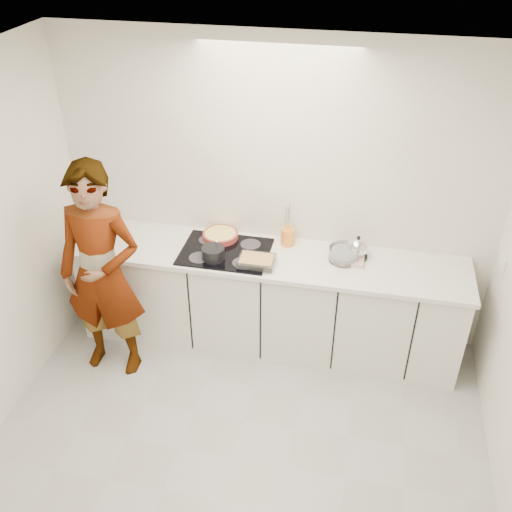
% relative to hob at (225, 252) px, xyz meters
% --- Properties ---
extents(floor, '(3.60, 3.20, 0.00)m').
position_rel_hob_xyz_m(floor, '(0.35, -1.26, -0.92)').
color(floor, '#A8A89F').
rests_on(floor, ground).
extents(ceiling, '(3.60, 3.20, 0.00)m').
position_rel_hob_xyz_m(ceiling, '(0.35, -1.26, 1.68)').
color(ceiling, white).
rests_on(ceiling, wall_back).
extents(wall_back, '(3.60, 0.00, 2.60)m').
position_rel_hob_xyz_m(wall_back, '(0.35, 0.34, 0.38)').
color(wall_back, white).
rests_on(wall_back, ground).
extents(base_cabinets, '(3.20, 0.58, 0.87)m').
position_rel_hob_xyz_m(base_cabinets, '(0.35, 0.02, -0.48)').
color(base_cabinets, white).
rests_on(base_cabinets, floor).
extents(countertop, '(3.24, 0.64, 0.04)m').
position_rel_hob_xyz_m(countertop, '(0.35, 0.02, -0.03)').
color(countertop, white).
rests_on(countertop, base_cabinets).
extents(hob, '(0.72, 0.54, 0.01)m').
position_rel_hob_xyz_m(hob, '(0.00, 0.00, 0.00)').
color(hob, black).
rests_on(hob, countertop).
extents(tart_dish, '(0.39, 0.39, 0.05)m').
position_rel_hob_xyz_m(tart_dish, '(-0.09, 0.19, 0.03)').
color(tart_dish, '#9E3830').
rests_on(tart_dish, hob).
extents(saucepan, '(0.22, 0.22, 0.18)m').
position_rel_hob_xyz_m(saucepan, '(-0.07, -0.13, 0.06)').
color(saucepan, black).
rests_on(saucepan, hob).
extents(baking_dish, '(0.29, 0.21, 0.05)m').
position_rel_hob_xyz_m(baking_dish, '(0.29, -0.13, 0.04)').
color(baking_dish, silver).
rests_on(baking_dish, hob).
extents(mixing_bowl, '(0.30, 0.30, 0.11)m').
position_rel_hob_xyz_m(mixing_bowl, '(0.96, 0.09, 0.05)').
color(mixing_bowl, silver).
rests_on(mixing_bowl, countertop).
extents(tea_towel, '(0.23, 0.17, 0.04)m').
position_rel_hob_xyz_m(tea_towel, '(1.00, 0.07, 0.01)').
color(tea_towel, white).
rests_on(tea_towel, countertop).
extents(kettle, '(0.18, 0.18, 0.20)m').
position_rel_hob_xyz_m(kettle, '(1.06, 0.15, 0.08)').
color(kettle, black).
rests_on(kettle, countertop).
extents(utensil_crock, '(0.13, 0.13, 0.15)m').
position_rel_hob_xyz_m(utensil_crock, '(0.48, 0.23, 0.07)').
color(utensil_crock, orange).
rests_on(utensil_crock, countertop).
extents(cook, '(0.67, 0.44, 1.84)m').
position_rel_hob_xyz_m(cook, '(-0.85, -0.51, 0.01)').
color(cook, white).
rests_on(cook, floor).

